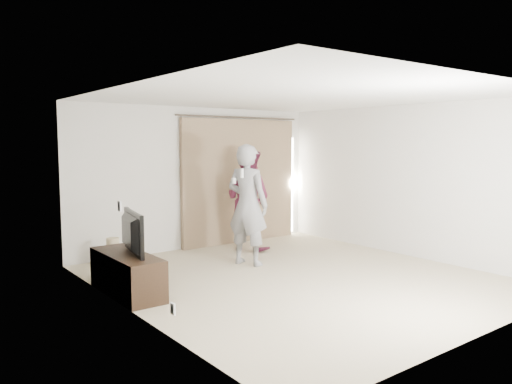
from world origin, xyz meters
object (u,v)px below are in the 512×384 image
Objects in this scene: person_man at (248,205)px; tv_console at (127,274)px; tv at (126,233)px; person_woman at (248,199)px.

tv_console is at bearing -171.26° from person_man.
tv is 0.49× the size of person_man.
person_man is 1.13m from person_woman.
tv is 2.21m from person_man.
person_woman is at bearing 23.42° from tv_console.
person_man reaches higher than person_woman.
tv_console is 0.71× the size of person_man.
person_woman is at bearing -55.08° from tv.
person_man reaches higher than tv.
person_woman is (2.86, 1.24, 0.12)m from tv.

